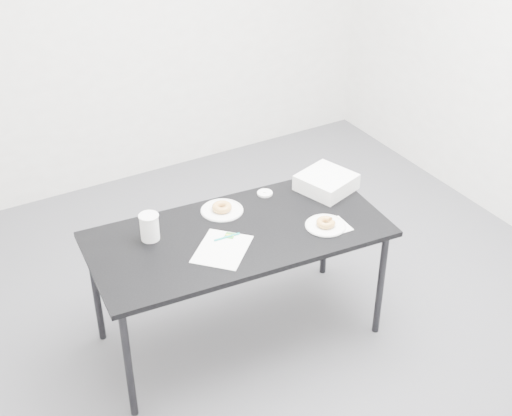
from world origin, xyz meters
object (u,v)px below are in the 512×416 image
scorecard (222,249)px  donut_far (222,207)px  pen (227,237)px  donut_near (326,222)px  plate_far (222,210)px  coffee_cup (150,227)px  plate_near (326,226)px  bakery_box (326,182)px  table (238,240)px

scorecard → donut_far: (0.16, 0.32, 0.02)m
scorecard → pen: size_ratio=2.15×
donut_near → plate_far: donut_near is taller
pen → coffee_cup: size_ratio=0.98×
scorecard → donut_near: 0.57m
plate_near → scorecard: bearing=171.0°
pen → plate_near: (0.50, -0.16, -0.00)m
plate_near → bakery_box: size_ratio=0.79×
donut_near → bakery_box: 0.38m
scorecard → coffee_cup: size_ratio=2.10×
donut_far → scorecard: bearing=-117.3°
coffee_cup → plate_near: bearing=-22.8°
plate_near → coffee_cup: 0.92m
pen → coffee_cup: 0.40m
plate_near → coffee_cup: bearing=157.2°
pen → donut_near: donut_near is taller
scorecard → donut_near: donut_near is taller
coffee_cup → donut_near: bearing=-22.8°
table → pen: pen is taller
donut_near → pen: bearing=161.8°
donut_near → bakery_box: bearing=55.2°
coffee_cup → bakery_box: size_ratio=0.53×
coffee_cup → donut_far: bearing=6.8°
bakery_box → donut_near: bearing=-142.2°
plate_far → donut_far: donut_far is taller
donut_near → plate_far: (-0.40, 0.41, -0.02)m
plate_near → donut_near: donut_near is taller
table → coffee_cup: coffee_cup is taller
donut_far → table: bearing=-95.4°
donut_near → coffee_cup: size_ratio=0.70×
scorecard → plate_far: 0.36m
coffee_cup → bakery_box: bearing=-2.1°
donut_near → coffee_cup: coffee_cup is taller
donut_near → bakery_box: bakery_box is taller
pen → donut_far: bearing=71.3°
donut_far → bakery_box: bearing=-8.4°
plate_far → bakery_box: (0.62, -0.09, 0.04)m
donut_near → plate_far: size_ratio=0.44×
table → scorecard: bearing=-142.1°
table → plate_far: (0.02, 0.22, 0.06)m
scorecard → bakery_box: bearing=62.3°
plate_far → coffee_cup: size_ratio=1.59×
plate_near → donut_near: 0.02m
coffee_cup → bakery_box: (1.06, -0.04, -0.03)m
table → donut_near: donut_near is taller
pen → donut_near: 0.53m
scorecard → table: bearing=79.6°
donut_near → donut_far: bearing=134.7°
pen → donut_far: donut_far is taller
donut_near → coffee_cup: bearing=157.2°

